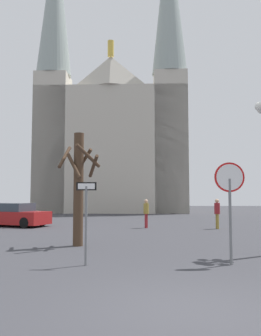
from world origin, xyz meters
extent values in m
plane|color=#38383D|center=(0.00, 0.00, 0.00)|extent=(120.00, 120.00, 0.00)
cube|color=#BCB5A5|center=(-2.45, 38.34, 7.02)|extent=(17.65, 14.57, 14.04)
pyramid|color=#BCB5A5|center=(-2.75, 32.50, 15.79)|extent=(6.03, 2.31, 3.50)
cylinder|color=gold|center=(-2.75, 32.50, 18.44)|extent=(0.70, 0.70, 1.80)
cube|color=#BCB5A5|center=(-9.37, 33.66, 7.84)|extent=(3.80, 3.80, 15.67)
cube|color=#BCB5A5|center=(3.95, 32.96, 7.84)|extent=(3.80, 3.80, 15.67)
cylinder|color=slate|center=(1.83, 3.87, 1.19)|extent=(0.08, 0.08, 2.39)
cylinder|color=red|center=(1.83, 3.87, 2.43)|extent=(0.84, 0.08, 0.84)
cylinder|color=white|center=(1.83, 3.84, 2.43)|extent=(0.74, 0.04, 0.74)
cylinder|color=slate|center=(-2.21, 3.84, 1.09)|extent=(0.07, 0.07, 2.17)
cube|color=black|center=(-2.21, 3.84, 2.17)|extent=(0.56, 0.05, 0.23)
cube|color=white|center=(-2.21, 3.82, 2.17)|extent=(0.47, 0.03, 0.16)
sphere|color=white|center=(3.61, 5.93, 4.90)|extent=(0.30, 0.30, 0.30)
sphere|color=white|center=(3.39, 5.55, 4.90)|extent=(0.30, 0.30, 0.30)
cylinder|color=#473323|center=(-2.92, 7.61, 2.17)|extent=(0.38, 0.38, 4.34)
cylinder|color=#473323|center=(-3.08, 7.36, 3.04)|extent=(0.67, 0.48, 1.00)
cylinder|color=#473323|center=(-2.37, 7.79, 3.06)|extent=(0.51, 1.22, 0.83)
cylinder|color=#473323|center=(-3.49, 7.71, 3.42)|extent=(0.35, 1.23, 0.98)
cylinder|color=#473323|center=(-2.53, 7.23, 3.42)|extent=(0.92, 0.94, 0.85)
cylinder|color=#473323|center=(-2.70, 7.85, 3.40)|extent=(0.64, 0.61, 0.74)
cube|color=maroon|center=(-8.08, 16.38, 0.54)|extent=(4.74, 3.40, 0.78)
cube|color=#333D47|center=(-8.28, 16.47, 1.19)|extent=(2.90, 2.49, 0.51)
cylinder|color=black|center=(-6.39, 16.57, 0.32)|extent=(0.68, 0.45, 0.64)
cylinder|color=black|center=(-7.04, 15.04, 0.32)|extent=(0.68, 0.45, 0.64)
cylinder|color=black|center=(-9.13, 17.73, 0.32)|extent=(0.68, 0.45, 0.64)
cylinder|color=olive|center=(4.20, 14.50, 0.43)|extent=(0.12, 0.12, 0.85)
cylinder|color=olive|center=(4.23, 14.35, 0.43)|extent=(0.12, 0.12, 0.85)
cylinder|color=maroon|center=(4.22, 14.43, 1.17)|extent=(0.32, 0.32, 0.64)
sphere|color=tan|center=(4.22, 14.43, 1.61)|extent=(0.23, 0.23, 0.23)
cylinder|color=maroon|center=(0.17, 15.11, 0.42)|extent=(0.12, 0.12, 0.84)
cylinder|color=maroon|center=(0.10, 14.96, 0.42)|extent=(0.12, 0.12, 0.84)
cylinder|color=olive|center=(0.13, 15.03, 1.15)|extent=(0.32, 0.32, 0.63)
sphere|color=tan|center=(0.13, 15.03, 1.58)|extent=(0.23, 0.23, 0.23)
camera|label=1|loc=(-1.13, -6.03, 1.91)|focal=37.69mm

